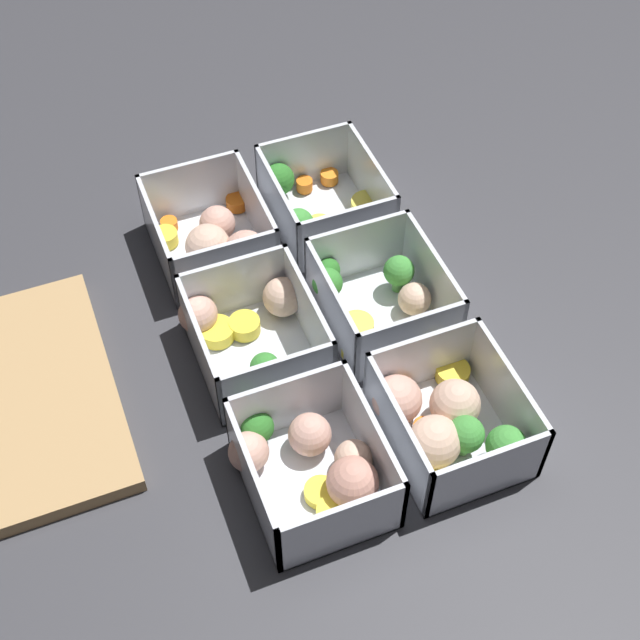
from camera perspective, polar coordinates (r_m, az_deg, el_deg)
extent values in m
plane|color=#38383D|center=(0.96, 0.00, -1.03)|extent=(4.00, 4.00, 0.00)
cube|color=silver|center=(0.90, 8.21, -7.32)|extent=(0.14, 0.12, 0.00)
cube|color=silver|center=(0.89, 11.88, -4.79)|extent=(0.14, 0.01, 0.08)
cube|color=silver|center=(0.85, 4.92, -7.29)|extent=(0.14, 0.01, 0.08)
cube|color=silver|center=(0.84, 10.67, -9.72)|extent=(0.01, 0.12, 0.08)
cube|color=silver|center=(0.90, 6.48, -2.58)|extent=(0.01, 0.12, 0.08)
sphere|color=beige|center=(0.88, 8.64, -5.35)|extent=(0.05, 0.05, 0.05)
sphere|color=#D19E8C|center=(0.88, 4.96, -5.09)|extent=(0.07, 0.07, 0.05)
cylinder|color=#519448|center=(0.88, 11.59, -8.65)|extent=(0.01, 0.01, 0.02)
sphere|color=#42933D|center=(0.86, 11.83, -7.87)|extent=(0.04, 0.04, 0.04)
sphere|color=beige|center=(0.86, 7.36, -7.72)|extent=(0.06, 0.06, 0.05)
cylinder|color=#DBC647|center=(0.86, 7.58, -10.44)|extent=(0.05, 0.05, 0.01)
cylinder|color=orange|center=(0.91, 5.47, -4.46)|extent=(0.03, 0.03, 0.01)
cylinder|color=orange|center=(0.89, 6.68, -6.86)|extent=(0.03, 0.03, 0.01)
cylinder|color=yellow|center=(0.93, 8.48, -3.37)|extent=(0.05, 0.05, 0.02)
cylinder|color=#519448|center=(0.88, 9.14, -7.97)|extent=(0.01, 0.01, 0.02)
sphere|color=#42933D|center=(0.86, 9.32, -7.22)|extent=(0.04, 0.04, 0.04)
cube|color=silver|center=(0.98, 3.90, 0.25)|extent=(0.14, 0.12, 0.00)
cube|color=silver|center=(0.97, 7.20, 2.63)|extent=(0.14, 0.01, 0.08)
cube|color=silver|center=(0.93, 0.72, 0.67)|extent=(0.14, 0.01, 0.08)
cube|color=silver|center=(0.91, 5.81, -1.42)|extent=(0.01, 0.12, 0.08)
cube|color=silver|center=(0.99, 2.37, 4.51)|extent=(0.01, 0.12, 0.08)
sphere|color=beige|center=(0.97, 6.07, 1.35)|extent=(0.05, 0.05, 0.04)
cylinder|color=#407A37|center=(1.00, 0.49, 2.47)|extent=(0.01, 0.01, 0.02)
sphere|color=#2D7228|center=(0.98, 0.50, 3.21)|extent=(0.03, 0.03, 0.03)
cylinder|color=#519448|center=(1.00, 4.99, 2.33)|extent=(0.01, 0.01, 0.02)
sphere|color=#42933D|center=(0.98, 5.07, 3.16)|extent=(0.03, 0.03, 0.03)
cylinder|color=#49883F|center=(0.98, 0.47, 1.55)|extent=(0.01, 0.01, 0.02)
sphere|color=#388433|center=(0.97, 0.48, 2.38)|extent=(0.03, 0.03, 0.03)
cylinder|color=yellow|center=(0.94, 5.80, -1.63)|extent=(0.04, 0.04, 0.02)
cylinder|color=#DBC647|center=(0.96, 2.40, -0.43)|extent=(0.05, 0.05, 0.01)
cylinder|color=yellow|center=(0.94, 2.54, -1.85)|extent=(0.06, 0.06, 0.01)
cube|color=silver|center=(1.08, 0.33, 6.53)|extent=(0.14, 0.12, 0.00)
cube|color=silver|center=(1.07, 3.31, 8.73)|extent=(0.14, 0.01, 0.08)
cube|color=silver|center=(1.04, -2.70, 7.15)|extent=(0.14, 0.01, 0.08)
cube|color=silver|center=(1.01, 1.82, 5.45)|extent=(0.01, 0.12, 0.08)
cube|color=silver|center=(1.10, -1.02, 10.25)|extent=(0.01, 0.12, 0.08)
cylinder|color=orange|center=(1.11, -1.00, 8.65)|extent=(0.03, 0.03, 0.01)
cylinder|color=#407A37|center=(1.10, -2.64, 8.19)|extent=(0.01, 0.01, 0.01)
sphere|color=#2D7228|center=(1.09, -2.67, 8.99)|extent=(0.04, 0.04, 0.04)
cylinder|color=#519448|center=(1.05, -1.35, 5.44)|extent=(0.01, 0.01, 0.01)
sphere|color=#42933D|center=(1.03, -1.37, 6.21)|extent=(0.03, 0.03, 0.03)
cylinder|color=orange|center=(1.12, 0.61, 9.14)|extent=(0.03, 0.03, 0.01)
sphere|color=tan|center=(1.04, 2.91, 6.11)|extent=(0.04, 0.04, 0.04)
cylinder|color=#DBC647|center=(1.08, 3.03, 7.31)|extent=(0.06, 0.06, 0.02)
cylinder|color=#407A37|center=(1.03, -0.41, 4.56)|extent=(0.01, 0.01, 0.01)
sphere|color=#2D7228|center=(1.02, -0.42, 5.35)|extent=(0.04, 0.04, 0.04)
cylinder|color=#DBC647|center=(1.05, -0.03, 5.95)|extent=(0.03, 0.03, 0.02)
cube|color=silver|center=(0.86, -0.42, -10.36)|extent=(0.14, 0.12, 0.00)
cube|color=silver|center=(0.84, 3.35, -7.84)|extent=(0.14, 0.01, 0.08)
cube|color=silver|center=(0.82, -4.35, -10.41)|extent=(0.14, 0.01, 0.08)
cube|color=silver|center=(0.80, 1.43, -13.17)|extent=(0.01, 0.12, 0.08)
cube|color=silver|center=(0.86, -2.13, -5.39)|extent=(0.01, 0.12, 0.08)
cylinder|color=#407A37|center=(0.88, -3.97, -7.46)|extent=(0.01, 0.01, 0.01)
sphere|color=#2D7228|center=(0.86, -4.03, -6.84)|extent=(0.03, 0.03, 0.03)
cylinder|color=yellow|center=(0.83, 0.92, -12.28)|extent=(0.05, 0.05, 0.02)
cylinder|color=yellow|center=(0.85, 0.05, -10.97)|extent=(0.04, 0.04, 0.01)
sphere|color=#D19E8C|center=(0.86, -0.66, -7.33)|extent=(0.04, 0.04, 0.04)
sphere|color=beige|center=(0.85, 2.16, -8.85)|extent=(0.05, 0.05, 0.04)
sphere|color=tan|center=(0.83, 2.09, -10.33)|extent=(0.07, 0.07, 0.05)
sphere|color=#D19E8C|center=(0.85, -4.59, -8.41)|extent=(0.05, 0.05, 0.04)
cube|color=silver|center=(0.95, -4.04, -2.20)|extent=(0.14, 0.12, 0.00)
cube|color=silver|center=(0.93, -0.72, 0.24)|extent=(0.14, 0.01, 0.08)
cube|color=silver|center=(0.91, -7.68, -1.87)|extent=(0.14, 0.01, 0.08)
cube|color=silver|center=(0.88, -2.68, -4.14)|extent=(0.01, 0.12, 0.08)
cube|color=silver|center=(0.96, -5.51, 2.23)|extent=(0.01, 0.12, 0.08)
cylinder|color=yellow|center=(0.96, -6.62, -0.77)|extent=(0.05, 0.05, 0.02)
cylinder|color=#49883F|center=(0.92, -3.48, -3.74)|extent=(0.01, 0.01, 0.01)
sphere|color=#388433|center=(0.90, -3.54, -3.05)|extent=(0.03, 0.03, 0.03)
sphere|color=#D19E8C|center=(0.96, -7.82, 0.37)|extent=(0.06, 0.06, 0.04)
cylinder|color=orange|center=(0.90, -4.33, -4.91)|extent=(0.03, 0.03, 0.02)
sphere|color=beige|center=(0.96, -2.41, 1.49)|extent=(0.06, 0.06, 0.04)
cylinder|color=yellow|center=(0.96, -4.84, -0.38)|extent=(0.05, 0.05, 0.02)
cube|color=silver|center=(1.05, -6.96, 4.48)|extent=(0.14, 0.12, 0.00)
cube|color=silver|center=(1.04, -4.02, 6.78)|extent=(0.14, 0.01, 0.08)
cube|color=silver|center=(1.02, -10.33, 5.00)|extent=(0.14, 0.01, 0.08)
cube|color=silver|center=(0.98, -5.96, 3.24)|extent=(0.01, 0.12, 0.08)
cube|color=silver|center=(1.08, -8.25, 8.34)|extent=(0.01, 0.12, 0.08)
sphere|color=beige|center=(1.02, -7.19, 4.70)|extent=(0.07, 0.07, 0.05)
sphere|color=#D19E8C|center=(1.01, -4.74, 4.31)|extent=(0.07, 0.07, 0.05)
cylinder|color=orange|center=(1.09, -5.34, 7.51)|extent=(0.03, 0.03, 0.01)
cylinder|color=yellow|center=(1.06, -9.86, 5.22)|extent=(0.03, 0.03, 0.02)
sphere|color=#D19E8C|center=(1.05, -6.59, 6.15)|extent=(0.06, 0.06, 0.04)
cylinder|color=orange|center=(1.08, -9.63, 6.05)|extent=(0.02, 0.02, 0.01)
cube|color=tan|center=(0.95, -18.39, -4.87)|extent=(0.28, 0.18, 0.02)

